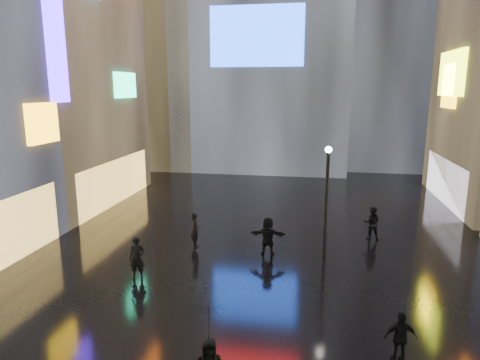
# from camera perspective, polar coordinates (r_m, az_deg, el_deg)

# --- Properties ---
(ground) EXTENTS (140.00, 140.00, 0.00)m
(ground) POSITION_cam_1_polar(r_m,az_deg,el_deg) (22.01, 3.68, -8.42)
(ground) COLOR black
(ground) RESTS_ON ground
(building_left_far) EXTENTS (10.28, 12.00, 22.00)m
(building_left_far) POSITION_cam_1_polar(r_m,az_deg,el_deg) (32.29, -25.47, 16.83)
(building_left_far) COLOR black
(building_left_far) RESTS_ON ground
(tower_flank_left) EXTENTS (10.00, 10.00, 26.00)m
(tower_flank_left) POSITION_cam_1_polar(r_m,az_deg,el_deg) (45.78, -11.36, 18.57)
(tower_flank_left) COLOR black
(tower_flank_left) RESTS_ON ground
(lamp_far) EXTENTS (0.30, 0.30, 5.20)m
(lamp_far) POSITION_cam_1_polar(r_m,az_deg,el_deg) (19.82, 11.47, -2.06)
(lamp_far) COLOR black
(lamp_far) RESTS_ON ground
(pedestrian_3) EXTENTS (0.95, 0.49, 1.56)m
(pedestrian_3) POSITION_cam_1_polar(r_m,az_deg,el_deg) (13.77, 20.63, -19.03)
(pedestrian_3) COLOR black
(pedestrian_3) RESTS_ON ground
(pedestrian_5) EXTENTS (1.72, 0.62, 1.83)m
(pedestrian_5) POSITION_cam_1_polar(r_m,az_deg,el_deg) (20.27, 3.73, -7.50)
(pedestrian_5) COLOR black
(pedestrian_5) RESTS_ON ground
(pedestrian_6) EXTENTS (0.73, 0.55, 1.82)m
(pedestrian_6) POSITION_cam_1_polar(r_m,az_deg,el_deg) (18.26, -13.55, -10.12)
(pedestrian_6) COLOR black
(pedestrian_6) RESTS_ON ground
(pedestrian_7) EXTENTS (0.89, 0.72, 1.73)m
(pedestrian_7) POSITION_cam_1_polar(r_m,az_deg,el_deg) (23.34, 17.17, -5.49)
(pedestrian_7) COLOR black
(pedestrian_7) RESTS_ON ground
(umbrella_2) EXTENTS (1.38, 1.39, 0.93)m
(umbrella_2) POSITION_cam_1_polar(r_m,az_deg,el_deg) (11.10, -4.27, -18.29)
(umbrella_2) COLOR black
(umbrella_2) RESTS_ON pedestrian_4
(pedestrian_8) EXTENTS (0.67, 0.76, 1.74)m
(pedestrian_8) POSITION_cam_1_polar(r_m,az_deg,el_deg) (21.37, -6.01, -6.63)
(pedestrian_8) COLOR black
(pedestrian_8) RESTS_ON ground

